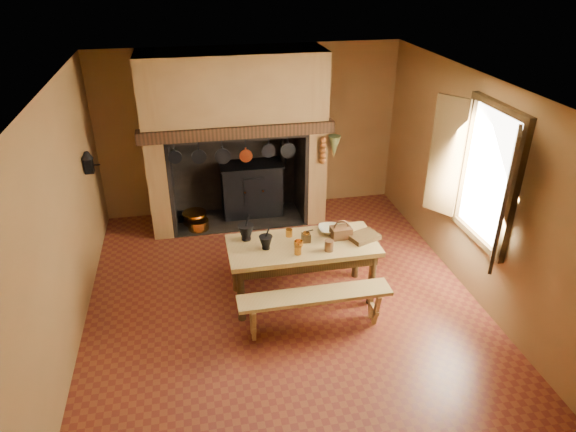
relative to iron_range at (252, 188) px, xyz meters
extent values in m
plane|color=maroon|center=(0.04, -2.45, -0.48)|extent=(5.50, 5.50, 0.00)
plane|color=silver|center=(0.04, -2.45, 2.32)|extent=(5.50, 5.50, 0.00)
cube|color=olive|center=(0.04, 0.30, 0.92)|extent=(5.00, 0.02, 2.80)
cube|color=olive|center=(-2.46, -2.45, 0.92)|extent=(0.02, 5.50, 2.80)
cube|color=olive|center=(2.54, -2.45, 0.92)|extent=(0.02, 5.50, 2.80)
cube|color=olive|center=(0.04, -5.20, 0.92)|extent=(5.00, 0.02, 2.80)
cube|color=olive|center=(-1.51, -0.15, 0.92)|extent=(0.30, 0.90, 2.80)
cube|color=olive|center=(0.99, -0.15, 0.92)|extent=(0.30, 0.90, 2.80)
cube|color=olive|center=(-0.26, -0.15, 1.72)|extent=(2.20, 0.90, 1.20)
cube|color=black|center=(-0.26, -0.55, 1.21)|extent=(2.95, 0.22, 0.18)
cube|color=black|center=(-0.26, 0.27, 0.32)|extent=(2.20, 0.06, 1.60)
cube|color=black|center=(-0.26, -0.15, -0.47)|extent=(2.20, 0.90, 0.02)
cube|color=black|center=(-0.01, 0.00, -0.03)|extent=(1.00, 0.50, 0.90)
cube|color=black|center=(-0.01, -0.02, 0.44)|extent=(1.04, 0.54, 0.04)
cube|color=black|center=(-0.01, -0.26, 0.07)|extent=(0.35, 0.02, 0.45)
cylinder|color=black|center=(0.54, 0.00, 0.77)|extent=(0.10, 0.10, 0.70)
cylinder|color=#C3802D|center=(-0.16, -0.28, 0.07)|extent=(0.03, 0.03, 0.03)
cylinder|color=#C3802D|center=(0.14, -0.28, 0.07)|extent=(0.03, 0.03, 0.03)
cylinder|color=#C3802D|center=(-1.01, -0.15, -0.38)|extent=(0.40, 0.40, 0.20)
cylinder|color=#C3802D|center=(-0.96, -0.40, -0.39)|extent=(0.34, 0.34, 0.18)
cube|color=black|center=(-1.21, -0.05, -0.40)|extent=(0.18, 0.18, 0.16)
cone|color=#50592A|center=(1.22, -0.66, 0.90)|extent=(0.20, 0.20, 0.35)
cube|color=white|center=(2.52, -2.85, 1.22)|extent=(0.02, 1.00, 1.60)
cube|color=#372511|center=(2.49, -2.85, 2.06)|extent=(0.08, 1.16, 0.08)
cube|color=#372511|center=(2.49, -2.85, 0.38)|extent=(0.08, 1.16, 0.08)
cube|color=#372511|center=(2.29, -3.53, 1.22)|extent=(0.29, 0.39, 1.60)
cube|color=#372511|center=(2.29, -2.17, 1.22)|extent=(0.29, 0.39, 1.60)
cube|color=black|center=(-2.38, -0.90, 0.97)|extent=(0.12, 0.12, 0.22)
cone|color=black|center=(-2.38, -0.90, 1.12)|extent=(0.16, 0.16, 0.10)
cylinder|color=black|center=(-2.29, -0.90, 0.97)|extent=(0.12, 0.02, 0.02)
cube|color=tan|center=(0.31, -2.51, 0.30)|extent=(1.89, 0.84, 0.06)
cube|color=#372511|center=(0.31, -2.51, 0.20)|extent=(1.76, 0.71, 0.15)
cylinder|color=#372511|center=(-0.53, -2.82, -0.11)|extent=(0.09, 0.09, 0.75)
cylinder|color=#372511|center=(1.14, -2.82, -0.11)|extent=(0.09, 0.09, 0.75)
cylinder|color=#372511|center=(-0.53, -2.19, -0.11)|extent=(0.09, 0.09, 0.75)
cylinder|color=#372511|center=(1.14, -2.19, -0.11)|extent=(0.09, 0.09, 0.75)
cube|color=tan|center=(0.31, -3.17, 0.01)|extent=(1.84, 0.32, 0.05)
cube|color=tan|center=(0.31, -1.83, 0.01)|extent=(1.83, 0.32, 0.05)
cylinder|color=black|center=(-0.38, -2.27, 0.35)|extent=(0.12, 0.12, 0.04)
cone|color=black|center=(-0.38, -2.27, 0.45)|extent=(0.21, 0.21, 0.17)
cylinder|color=black|center=(-0.36, -2.27, 0.60)|extent=(0.08, 0.05, 0.17)
cylinder|color=black|center=(-0.17, -2.53, 0.35)|extent=(0.10, 0.10, 0.03)
cone|color=black|center=(-0.17, -2.53, 0.43)|extent=(0.17, 0.17, 0.14)
cylinder|color=black|center=(-0.15, -2.53, 0.56)|extent=(0.07, 0.05, 0.14)
cube|color=#372511|center=(0.36, -2.47, 0.39)|extent=(0.11, 0.11, 0.11)
cylinder|color=#C3802D|center=(0.36, -2.47, 0.45)|extent=(0.08, 0.08, 0.03)
cylinder|color=black|center=(0.40, -2.47, 0.49)|extent=(0.09, 0.02, 0.03)
cylinder|color=#C3802D|center=(0.19, -2.74, 0.38)|extent=(0.11, 0.11, 0.10)
cylinder|color=#C3802D|center=(0.17, -2.29, 0.38)|extent=(0.10, 0.10, 0.10)
imported|color=beige|center=(0.72, -2.29, 0.37)|extent=(0.32, 0.32, 0.07)
cylinder|color=brown|center=(0.58, -2.74, 0.40)|extent=(0.13, 0.13, 0.14)
cylinder|color=beige|center=(0.93, -2.47, 0.40)|extent=(0.09, 0.09, 0.13)
cube|color=#452414|center=(0.82, -2.45, 0.41)|extent=(0.27, 0.20, 0.14)
torus|color=#452414|center=(0.82, -2.45, 0.48)|extent=(0.21, 0.03, 0.21)
cube|color=#372511|center=(1.10, -2.55, 0.37)|extent=(0.44, 0.38, 0.06)
imported|color=#C3802D|center=(0.23, -2.59, 0.38)|extent=(0.16, 0.16, 0.09)
camera|label=1|loc=(-0.98, -7.92, 3.64)|focal=32.00mm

